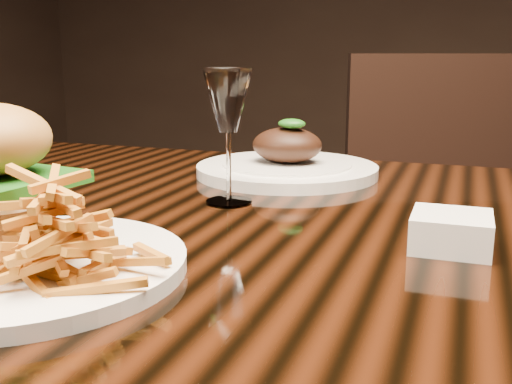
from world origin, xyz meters
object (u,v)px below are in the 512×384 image
(dining_table, at_px, (305,278))
(wine_glass, at_px, (228,105))
(far_dish, at_px, (287,164))
(chair_far, at_px, (439,216))
(burger_plate, at_px, (20,216))

(dining_table, height_order, wine_glass, wine_glass)
(far_dish, distance_m, chair_far, 0.71)
(burger_plate, xyz_separation_m, wine_glass, (0.08, 0.31, 0.08))
(wine_glass, relative_size, far_dish, 0.60)
(dining_table, bearing_deg, burger_plate, -126.93)
(dining_table, xyz_separation_m, far_dish, (-0.10, 0.26, 0.10))
(wine_glass, bearing_deg, dining_table, -21.06)
(dining_table, relative_size, chair_far, 1.68)
(dining_table, xyz_separation_m, chair_far, (0.13, 0.89, -0.13))
(burger_plate, bearing_deg, dining_table, 72.76)
(burger_plate, height_order, far_dish, burger_plate)
(burger_plate, bearing_deg, chair_far, 93.88)
(chair_far, bearing_deg, wine_glass, -125.98)
(dining_table, bearing_deg, chair_far, 81.88)
(dining_table, bearing_deg, far_dish, 111.62)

